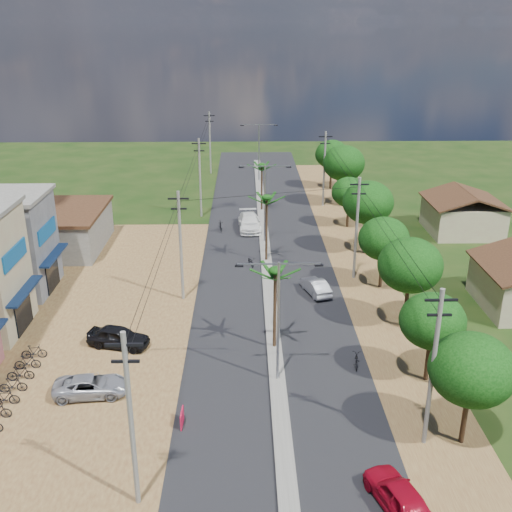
{
  "coord_description": "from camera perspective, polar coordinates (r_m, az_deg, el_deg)",
  "views": [
    {
      "loc": [
        -1.91,
        -31.87,
        20.9
      ],
      "look_at": [
        -1.08,
        13.74,
        3.0
      ],
      "focal_mm": 42.0,
      "sensor_mm": 36.0,
      "label": 1
    }
  ],
  "objects": [
    {
      "name": "dirt_shoulder_east",
      "position": [
        52.36,
        10.52,
        -2.47
      ],
      "size": [
        5.0,
        90.0,
        0.03
      ],
      "primitive_type": "cube",
      "color": "brown",
      "rests_on": "ground"
    },
    {
      "name": "utility_pole_w_a",
      "position": [
        27.65,
        -11.85,
        -14.83
      ],
      "size": [
        1.6,
        0.24,
        9.0
      ],
      "color": "#605E56",
      "rests_on": "ground"
    },
    {
      "name": "streetlight_far",
      "position": [
        83.46,
        0.29,
        10.29
      ],
      "size": [
        5.1,
        0.18,
        8.0
      ],
      "color": "gray",
      "rests_on": "ground"
    },
    {
      "name": "utility_pole_w_b",
      "position": [
        47.02,
        -7.2,
        1.17
      ],
      "size": [
        1.6,
        0.24,
        9.0
      ],
      "color": "#605E56",
      "rests_on": "ground"
    },
    {
      "name": "car_parked_silver",
      "position": [
        37.84,
        -15.45,
        -11.88
      ],
      "size": [
        4.59,
        2.46,
        1.22
      ],
      "primitive_type": "imported",
      "rotation": [
        0.0,
        0.0,
        1.67
      ],
      "color": "#919298",
      "rests_on": "ground"
    },
    {
      "name": "tree_east_f",
      "position": [
        65.12,
        8.86,
        6.02
      ],
      "size": [
        3.8,
        3.8,
        5.52
      ],
      "color": "black",
      "rests_on": "ground"
    },
    {
      "name": "median",
      "position": [
        54.07,
        1.06,
        -1.22
      ],
      "size": [
        1.0,
        90.0,
        0.18
      ],
      "primitive_type": "cube",
      "color": "#605E56",
      "rests_on": "ground"
    },
    {
      "name": "dirt_lot_west",
      "position": [
        46.87,
        -17.25,
        -6.08
      ],
      "size": [
        18.0,
        46.0,
        0.04
      ],
      "primitive_type": "cube",
      "color": "brown",
      "rests_on": "ground"
    },
    {
      "name": "utility_pole_w_d",
      "position": [
        88.5,
        -4.41,
        10.85
      ],
      "size": [
        1.6,
        0.24,
        9.0
      ],
      "color": "#605E56",
      "rests_on": "ground"
    },
    {
      "name": "car_red_near",
      "position": [
        30.1,
        13.45,
        -21.35
      ],
      "size": [
        2.98,
        4.66,
        1.48
      ],
      "primitive_type": "imported",
      "rotation": [
        0.0,
        0.0,
        3.45
      ],
      "color": "maroon",
      "rests_on": "ground"
    },
    {
      "name": "tree_east_a",
      "position": [
        32.69,
        19.87,
        -10.14
      ],
      "size": [
        4.4,
        4.4,
        6.37
      ],
      "color": "black",
      "rests_on": "ground"
    },
    {
      "name": "car_white_far",
      "position": [
        64.32,
        -0.63,
        3.21
      ],
      "size": [
        2.56,
        5.63,
        1.6
      ],
      "primitive_type": "imported",
      "rotation": [
        0.0,
        0.0,
        0.06
      ],
      "color": "silver",
      "rests_on": "ground"
    },
    {
      "name": "parked_scooter_row",
      "position": [
        39.65,
        -22.14,
        -11.33
      ],
      "size": [
        1.71,
        8.47,
        1.0
      ],
      "color": "black",
      "rests_on": "ground"
    },
    {
      "name": "palm_median_far",
      "position": [
        69.67,
        0.55,
        8.45
      ],
      "size": [
        2.0,
        2.0,
        5.85
      ],
      "color": "black",
      "rests_on": "ground"
    },
    {
      "name": "roadside_sign",
      "position": [
        34.49,
        -7.06,
        -15.09
      ],
      "size": [
        0.1,
        1.14,
        0.95
      ],
      "rotation": [
        0.0,
        0.0,
        -0.02
      ],
      "color": "#B01030",
      "rests_on": "ground"
    },
    {
      "name": "car_parked_dark",
      "position": [
        42.45,
        -12.97,
        -7.55
      ],
      "size": [
        4.59,
        2.77,
        1.46
      ],
      "primitive_type": "imported",
      "rotation": [
        0.0,
        0.0,
        1.31
      ],
      "color": "black",
      "rests_on": "ground"
    },
    {
      "name": "road",
      "position": [
        51.34,
        1.18,
        -2.58
      ],
      "size": [
        12.0,
        110.0,
        0.04
      ],
      "primitive_type": "cube",
      "color": "black",
      "rests_on": "ground"
    },
    {
      "name": "utility_pole_w_c",
      "position": [
        68.01,
        -5.36,
        7.6
      ],
      "size": [
        1.6,
        0.24,
        9.0
      ],
      "color": "#605E56",
      "rests_on": "ground"
    },
    {
      "name": "palm_median_mid",
      "position": [
        54.03,
        1.02,
        5.3
      ],
      "size": [
        2.0,
        2.0,
        6.55
      ],
      "color": "black",
      "rests_on": "ground"
    },
    {
      "name": "moto_rider_east",
      "position": [
        39.83,
        9.53,
        -9.84
      ],
      "size": [
        0.83,
        1.7,
        0.86
      ],
      "primitive_type": "imported",
      "rotation": [
        0.0,
        0.0,
        2.97
      ],
      "color": "black",
      "rests_on": "ground"
    },
    {
      "name": "tree_east_c",
      "position": [
        43.62,
        14.47,
        -0.86
      ],
      "size": [
        4.6,
        4.6,
        6.83
      ],
      "color": "black",
      "rests_on": "ground"
    },
    {
      "name": "streetlight_near",
      "position": [
        35.76,
        2.14,
        -5.38
      ],
      "size": [
        5.1,
        0.18,
        8.0
      ],
      "color": "gray",
      "rests_on": "ground"
    },
    {
      "name": "streetlight_mid",
      "position": [
        59.14,
        0.85,
        5.61
      ],
      "size": [
        5.1,
        0.18,
        8.0
      ],
      "color": "gray",
      "rests_on": "ground"
    },
    {
      "name": "moto_rider_west_a",
      "position": [
        54.76,
        -0.49,
        -0.55
      ],
      "size": [
        0.98,
        1.66,
        0.82
      ],
      "primitive_type": "imported",
      "rotation": [
        0.0,
        0.0,
        0.29
      ],
      "color": "black",
      "rests_on": "ground"
    },
    {
      "name": "tree_east_e",
      "position": [
        57.31,
        10.62,
        5.04
      ],
      "size": [
        4.8,
        4.8,
        7.14
      ],
      "color": "black",
      "rests_on": "ground"
    },
    {
      "name": "utility_pole_e_b",
      "position": [
        51.39,
        9.57,
        2.81
      ],
      "size": [
        1.6,
        0.24,
        9.0
      ],
      "color": "#605E56",
      "rests_on": "ground"
    },
    {
      "name": "low_shed",
      "position": [
        62.0,
        -18.94,
        2.45
      ],
      "size": [
        10.4,
        10.4,
        3.95
      ],
      "color": "#605E56",
      "rests_on": "ground"
    },
    {
      "name": "tree_east_d",
      "position": [
        50.06,
        12.08,
        1.61
      ],
      "size": [
        4.2,
        4.2,
        6.13
      ],
      "color": "black",
      "rests_on": "ground"
    },
    {
      "name": "car_silver_mid",
      "position": [
        49.39,
        5.67,
        -2.91
      ],
      "size": [
        2.43,
        4.08,
        1.27
      ],
      "primitive_type": "imported",
      "rotation": [
        0.0,
        0.0,
        3.44
      ],
      "color": "#919298",
      "rests_on": "ground"
    },
    {
      "name": "house_east_far",
      "position": [
        66.72,
        19.13,
        4.12
      ],
      "size": [
        7.6,
        7.5,
        4.6
      ],
      "color": "tan",
      "rests_on": "ground"
    },
    {
      "name": "utility_pole_e_c",
      "position": [
        72.32,
        6.52,
        8.39
      ],
      "size": [
        1.6,
        0.24,
        9.0
      ],
      "color": "#605E56",
      "rests_on": "ground"
    },
    {
      "name": "ground",
      "position": [
        38.16,
        2.04,
        -11.8
      ],
      "size": [
        160.0,
        160.0,
        0.0
      ],
      "primitive_type": "plane",
      "color": "black",
      "rests_on": "ground"
    },
    {
      "name": "tree_east_b",
      "position": [
        37.72,
        16.45,
        -5.96
      ],
      "size": [
        4.0,
        4.0,
        5.83
      ],
      "color": "black",
      "rests_on": "ground"
    },
    {
      "name": "tree_east_h",
      "position": [
        80.36,
        7.24,
        9.58
      ],
      "size": [
        4.4,
        4.4,
        6.52
      ],
      "color": "black",
      "rests_on": "ground"
    },
    {
      "name": "moto_rider_west_b",
      "position": [
        64.04,
        -3.4,
        2.86
      ],
      "size": [
        0.75,
        1.89,
        1.11
      ],
      "primitive_type": "imported",
      "rotation": [
        0.0,
        0.0,
        0.13
      ],
      "color": "black",
      "rests_on": "ground"
    },
    {
      "name": "palm_median_near",
      "position": [
        39.07,
        1.84,
        -1.75
      ],
      "size": [
        2.0,
        2.0,
        6.15
      ],
      "color": "black",
      "rests_on": "ground"
    },
    {
      "name": "tree_east_g",
      "position": [
        72.55,
        8.36,
        8.73
      ],
      "size": [
        5.0,
        5.0,
        7.38
      ],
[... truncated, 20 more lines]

